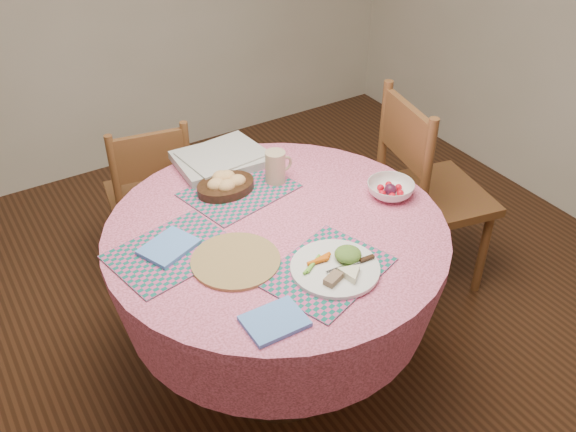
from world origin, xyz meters
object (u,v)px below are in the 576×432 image
Objects in this scene: bread_bowl at (225,184)px; latte_mug at (276,167)px; fruit_bowl at (390,189)px; dining_table at (277,269)px; chair_right at (426,190)px; chair_back at (152,194)px; wicker_trivet at (236,261)px; dinner_plate at (338,267)px.

bread_bowl is 1.77× the size of latte_mug.
dining_table is at bearing 173.28° from fruit_bowl.
chair_right is 0.98m from bread_bowl.
chair_back is at bearing 100.12° from bread_bowl.
latte_mug is at bearing 93.54° from chair_right.
wicker_trivet is 0.34m from dinner_plate.
dining_table is at bearing 97.98° from dinner_plate.
fruit_bowl reaches higher than dining_table.
chair_right is 3.37× the size of dinner_plate.
chair_right is 7.64× the size of latte_mug.
latte_mug is at bearing 79.03° from dinner_plate.
chair_right is at bearing -8.11° from latte_mug.
latte_mug is (-0.73, 0.10, 0.30)m from chair_right.
dinner_plate is (0.04, -0.32, 0.22)m from dining_table.
chair_back is 2.88× the size of dinner_plate.
bread_bowl is at bearing 92.66° from chair_right.
chair_right is 1.16m from wicker_trivet.
latte_mug is at bearing 58.99° from dining_table.
chair_right is 1.17× the size of chair_back.
chair_right is at bearing -8.98° from bread_bowl.
dining_table is 9.56× the size of latte_mug.
dinner_plate is 0.59m from latte_mug.
chair_back is at bearing 115.75° from latte_mug.
chair_back is 3.68× the size of bread_bowl.
bread_bowl reaches higher than dinner_plate.
chair_right reaches higher than wicker_trivet.
wicker_trivet is 0.69m from fruit_bowl.
fruit_bowl is at bearing -6.72° from dining_table.
bread_bowl is 1.09× the size of fruit_bowl.
dinner_plate is 1.28× the size of bread_bowl.
chair_right is 0.80m from latte_mug.
latte_mug reaches higher than dining_table.
chair_right reaches higher than latte_mug.
dinner_plate reaches higher than dining_table.
chair_right is at bearing 9.82° from dining_table.
bread_bowl reaches higher than fruit_bowl.
chair_right is at bearing 154.57° from chair_back.
chair_right is 1.28m from chair_back.
chair_right is 4.31× the size of bread_bowl.
chair_back is at bearing 66.22° from chair_right.
chair_back reaches higher than bread_bowl.
wicker_trivet is 1.30× the size of bread_bowl.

